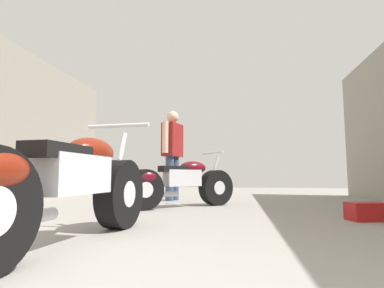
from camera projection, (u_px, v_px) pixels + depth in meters
The scene contains 5 objects.
ground_plane at pixel (186, 213), 3.82m from camera, with size 16.93×16.93×0.00m, color gray.
motorcycle_maroon_cruiser at pixel (69, 187), 2.00m from camera, with size 0.59×2.01×0.93m.
motorcycle_black_naked at pixel (180, 183), 4.46m from camera, with size 1.48×1.37×0.86m.
mechanic_in_blue at pixel (172, 149), 5.83m from camera, with size 0.36×0.70×1.74m.
red_toolbox at pixel (366, 211), 3.15m from camera, with size 0.36×0.23×0.19m, color #B21919.
Camera 1 is at (0.68, -0.31, 0.47)m, focal length 28.02 mm.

